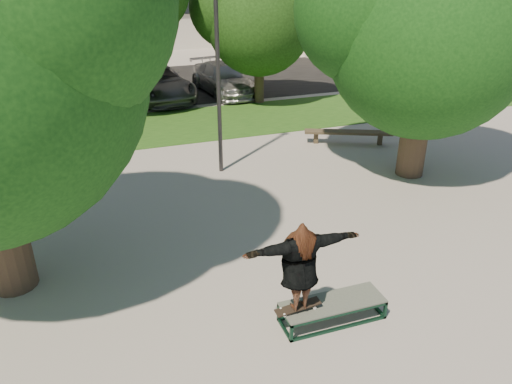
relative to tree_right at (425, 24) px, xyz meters
name	(u,v)px	position (x,y,z in m)	size (l,w,h in m)	color
ground	(241,271)	(-5.92, -3.08, -4.09)	(120.00, 120.00, 0.00)	gray
grass_strip	(188,125)	(-4.92, 6.42, -4.08)	(30.00, 4.00, 0.02)	#1D4814
asphalt_strip	(137,86)	(-5.92, 12.92, -4.09)	(40.00, 8.00, 0.01)	black
tree_right	(425,24)	(0.00, 0.00, 0.00)	(6.24, 5.33, 6.51)	#38281E
bg_tree_mid	(110,4)	(-6.99, 8.99, -0.08)	(5.76, 4.92, 6.24)	#38281E
bg_tree_right	(257,15)	(-1.48, 8.48, -0.60)	(5.04, 4.31, 5.43)	#38281E
lamppost	(218,61)	(-4.92, 1.92, -0.94)	(0.25, 0.15, 6.11)	#2D2D30
grind_box	(332,310)	(-4.89, -4.98, -3.90)	(1.80, 0.60, 0.38)	#103223
skater_rig	(300,266)	(-5.54, -4.98, -2.85)	(1.95, 0.53, 1.66)	white
bystander	(1,248)	(-10.17, -2.24, -3.17)	(0.67, 0.44, 1.84)	#175157
bench	(348,133)	(-0.36, 2.70, -3.73)	(2.77, 1.49, 0.44)	#483D2B
car_silver_a	(55,87)	(-9.42, 10.60, -3.31)	(1.84, 4.58, 1.56)	#ADADB2
car_dark	(54,86)	(-9.47, 11.01, -3.35)	(1.57, 4.49, 1.48)	black
car_grey	(157,83)	(-5.33, 10.42, -3.40)	(2.29, 4.96, 1.38)	#5A5A5F
car_silver_b	(224,79)	(-2.38, 10.42, -3.45)	(1.81, 4.46, 1.29)	#A1A1A5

